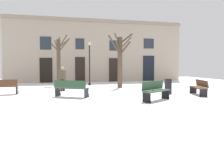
{
  "coord_description": "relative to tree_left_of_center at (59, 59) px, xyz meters",
  "views": [
    {
      "loc": [
        -3.03,
        -12.31,
        1.67
      ],
      "look_at": [
        0.0,
        1.62,
        1.04
      ],
      "focal_mm": 31.68,
      "sensor_mm": 36.0,
      "label": 1
    }
  ],
  "objects": [
    {
      "name": "person_by_shop_door",
      "position": [
        0.41,
        -3.7,
        -1.35
      ],
      "size": [
        0.44,
        0.38,
        1.62
      ],
      "rotation": [
        0.0,
        0.0,
        5.74
      ],
      "color": "#350F0F",
      "rests_on": "ground"
    },
    {
      "name": "litter_bin",
      "position": [
        6.65,
        -6.27,
        -1.8
      ],
      "size": [
        0.45,
        0.45,
        0.87
      ],
      "color": "black",
      "rests_on": "ground"
    },
    {
      "name": "ground_plane",
      "position": [
        3.87,
        -4.79,
        -2.23
      ],
      "size": [
        29.54,
        29.54,
        0.0
      ],
      "primitive_type": "plane",
      "color": "white"
    },
    {
      "name": "tree_left_of_center",
      "position": [
        0.0,
        0.0,
        0.0
      ],
      "size": [
        1.63,
        2.4,
        4.41
      ],
      "color": "#4C3D2D",
      "rests_on": "ground"
    },
    {
      "name": "bench_by_litter_bin",
      "position": [
        4.88,
        -8.33,
        -1.75
      ],
      "size": [
        1.7,
        1.28,
        0.94
      ],
      "rotation": [
        0.0,
        0.0,
        0.54
      ],
      "color": "#2D4C33",
      "rests_on": "ground"
    },
    {
      "name": "bench_far_corner",
      "position": [
        -2.96,
        -4.73,
        -1.77
      ],
      "size": [
        1.74,
        0.63,
        0.88
      ],
      "rotation": [
        0.0,
        0.0,
        3.23
      ],
      "color": "#51331E",
      "rests_on": "ground"
    },
    {
      "name": "building_facade",
      "position": [
        3.87,
        3.49,
        1.08
      ],
      "size": [
        18.46,
        0.6,
        6.53
      ],
      "color": "tan",
      "rests_on": "ground"
    },
    {
      "name": "tree_near_facade",
      "position": [
        4.63,
        -2.54,
        -0.05
      ],
      "size": [
        2.13,
        1.88,
        4.31
      ],
      "color": "#4C3D2D",
      "rests_on": "ground"
    },
    {
      "name": "bench_facing_shops",
      "position": [
        0.93,
        -6.43,
        -1.76
      ],
      "size": [
        1.85,
        1.32,
        0.9
      ],
      "rotation": [
        0.0,
        0.0,
        2.64
      ],
      "color": "#2D4C33",
      "rests_on": "ground"
    },
    {
      "name": "bench_back_to_back_right",
      "position": [
        8.06,
        -7.21,
        -1.79
      ],
      "size": [
        0.85,
        1.64,
        0.87
      ],
      "rotation": [
        0.0,
        0.0,
        4.47
      ],
      "color": "#51331E",
      "rests_on": "ground"
    },
    {
      "name": "streetlamp",
      "position": [
        2.54,
        -0.22,
        0.1
      ],
      "size": [
        0.3,
        0.3,
        3.82
      ],
      "color": "black",
      "rests_on": "ground"
    }
  ]
}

